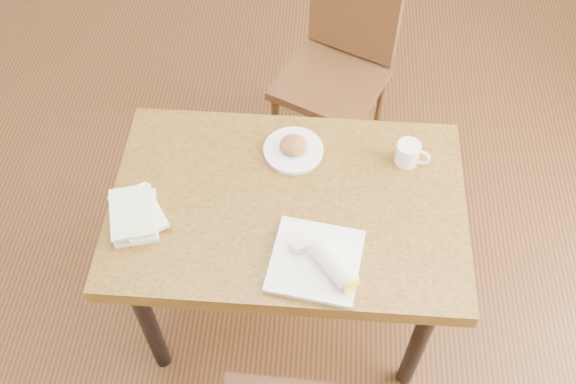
# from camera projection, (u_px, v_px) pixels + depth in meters

# --- Properties ---
(ground) EXTENTS (4.00, 5.00, 0.01)m
(ground) POSITION_uv_depth(u_px,v_px,m) (288.00, 306.00, 2.67)
(ground) COLOR #472814
(ground) RESTS_ON ground
(table) EXTENTS (1.14, 0.74, 0.75)m
(table) POSITION_uv_depth(u_px,v_px,m) (288.00, 217.00, 2.13)
(table) COLOR brown
(table) RESTS_ON ground
(chair_far) EXTENTS (0.56, 0.56, 0.95)m
(chair_far) POSITION_uv_depth(u_px,v_px,m) (341.00, 57.00, 2.75)
(chair_far) COLOR #442813
(chair_far) RESTS_ON ground
(plate_scone) EXTENTS (0.20, 0.20, 0.06)m
(plate_scone) POSITION_uv_depth(u_px,v_px,m) (293.00, 149.00, 2.16)
(plate_scone) COLOR white
(plate_scone) RESTS_ON table
(coffee_mug) EXTENTS (0.12, 0.08, 0.08)m
(coffee_mug) POSITION_uv_depth(u_px,v_px,m) (409.00, 153.00, 2.12)
(coffee_mug) COLOR white
(coffee_mug) RESTS_ON table
(plate_burrito) EXTENTS (0.30, 0.30, 0.09)m
(plate_burrito) POSITION_uv_depth(u_px,v_px,m) (321.00, 262.00, 1.89)
(plate_burrito) COLOR white
(plate_burrito) RESTS_ON table
(book_stack) EXTENTS (0.21, 0.24, 0.05)m
(book_stack) POSITION_uv_depth(u_px,v_px,m) (135.00, 214.00, 2.00)
(book_stack) COLOR white
(book_stack) RESTS_ON table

